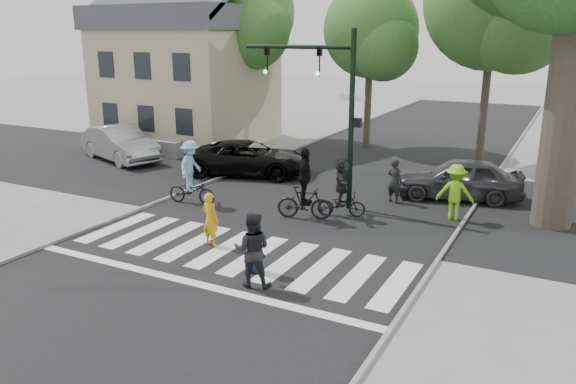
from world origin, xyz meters
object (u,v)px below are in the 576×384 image
(cyclist_mid, at_px, (305,190))
(pedestrian_child, at_px, (254,246))
(cyclist_right, at_px, (342,190))
(car_silver, at_px, (120,143))
(pedestrian_woman, at_px, (210,219))
(cyclist_left, at_px, (191,177))
(pedestrian_adult, at_px, (252,250))
(car_grey, at_px, (459,179))
(traffic_signal, at_px, (328,94))
(car_suv, at_px, (248,158))

(cyclist_mid, bearing_deg, pedestrian_child, -80.62)
(cyclist_right, bearing_deg, car_silver, 166.56)
(pedestrian_woman, height_order, cyclist_left, cyclist_left)
(pedestrian_adult, bearing_deg, cyclist_right, -110.10)
(pedestrian_adult, bearing_deg, car_grey, -127.83)
(pedestrian_adult, bearing_deg, car_silver, -56.72)
(pedestrian_child, distance_m, cyclist_right, 5.19)
(cyclist_left, xyz_separation_m, cyclist_right, (5.25, 1.12, -0.09))
(cyclist_mid, distance_m, car_grey, 6.13)
(cyclist_mid, bearing_deg, traffic_signal, 88.99)
(cyclist_right, bearing_deg, pedestrian_adult, -88.50)
(traffic_signal, bearing_deg, pedestrian_child, -83.49)
(cyclist_mid, bearing_deg, car_silver, 161.88)
(car_silver, bearing_deg, pedestrian_woman, -105.54)
(pedestrian_woman, bearing_deg, cyclist_mid, -100.51)
(cyclist_left, bearing_deg, pedestrian_adult, -41.61)
(pedestrian_adult, bearing_deg, cyclist_mid, -99.22)
(cyclist_mid, relative_size, cyclist_right, 1.17)
(traffic_signal, relative_size, car_silver, 1.20)
(pedestrian_child, bearing_deg, pedestrian_woman, -3.85)
(cyclist_right, height_order, car_silver, cyclist_right)
(pedestrian_child, xyz_separation_m, car_silver, (-12.27, 8.18, 0.12))
(pedestrian_woman, distance_m, pedestrian_child, 2.26)
(pedestrian_child, relative_size, car_silver, 0.28)
(pedestrian_woman, xyz_separation_m, pedestrian_child, (2.02, -0.99, -0.09))
(car_grey, bearing_deg, pedestrian_child, -33.22)
(pedestrian_woman, bearing_deg, pedestrian_child, 164.27)
(cyclist_left, height_order, cyclist_mid, cyclist_mid)
(car_silver, relative_size, car_grey, 1.12)
(traffic_signal, relative_size, pedestrian_child, 4.30)
(pedestrian_adult, relative_size, car_suv, 0.35)
(pedestrian_child, height_order, car_grey, car_grey)
(cyclist_left, relative_size, cyclist_mid, 0.97)
(pedestrian_adult, xyz_separation_m, car_suv, (-5.85, 9.34, -0.20))
(traffic_signal, xyz_separation_m, pedestrian_child, (0.70, -6.10, -3.20))
(pedestrian_woman, bearing_deg, cyclist_right, -108.08)
(cyclist_left, bearing_deg, pedestrian_child, -39.09)
(cyclist_left, bearing_deg, traffic_signal, 25.24)
(pedestrian_woman, distance_m, cyclist_right, 4.77)
(pedestrian_woman, distance_m, cyclist_mid, 3.65)
(car_suv, bearing_deg, cyclist_left, 168.81)
(pedestrian_adult, height_order, cyclist_left, cyclist_left)
(car_suv, distance_m, car_silver, 6.84)
(pedestrian_adult, bearing_deg, car_suv, -79.56)
(pedestrian_woman, xyz_separation_m, car_grey, (5.27, 8.07, -0.02))
(cyclist_right, bearing_deg, pedestrian_child, -92.71)
(pedestrian_woman, height_order, pedestrian_child, pedestrian_woman)
(cyclist_right, xyz_separation_m, car_suv, (-5.69, 3.42, -0.17))
(car_suv, relative_size, car_silver, 1.04)
(pedestrian_adult, xyz_separation_m, cyclist_mid, (-1.13, 5.13, 0.04))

